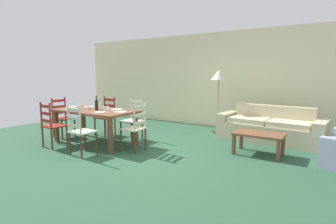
% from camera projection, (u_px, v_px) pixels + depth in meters
% --- Properties ---
extents(ground_plane, '(9.60, 9.60, 0.02)m').
position_uv_depth(ground_plane, '(141.00, 153.00, 5.20)').
color(ground_plane, '#2A5138').
extents(wall_far, '(9.60, 0.16, 2.70)m').
position_uv_depth(wall_far, '(211.00, 80.00, 7.75)').
color(wall_far, beige).
rests_on(wall_far, ground_plane).
extents(dining_table, '(1.90, 0.96, 0.75)m').
position_uv_depth(dining_table, '(95.00, 114.00, 5.80)').
color(dining_table, brown).
rests_on(dining_table, ground_plane).
extents(dining_chair_near_left, '(0.45, 0.43, 0.96)m').
position_uv_depth(dining_chair_near_left, '(52.00, 125.00, 5.48)').
color(dining_chair_near_left, maroon).
rests_on(dining_chair_near_left, ground_plane).
extents(dining_chair_near_right, '(0.45, 0.43, 0.96)m').
position_uv_depth(dining_chair_near_right, '(80.00, 130.00, 4.94)').
color(dining_chair_near_right, beige).
rests_on(dining_chair_near_right, ground_plane).
extents(dining_chair_far_left, '(0.43, 0.41, 0.96)m').
position_uv_depth(dining_chair_far_left, '(106.00, 116.00, 6.68)').
color(dining_chair_far_left, maroon).
rests_on(dining_chair_far_left, ground_plane).
extents(dining_chair_far_right, '(0.44, 0.42, 0.96)m').
position_uv_depth(dining_chair_far_right, '(133.00, 119.00, 6.17)').
color(dining_chair_far_right, beige).
rests_on(dining_chair_far_right, ground_plane).
extents(dining_chair_head_west, '(0.40, 0.42, 0.96)m').
position_uv_depth(dining_chair_head_west, '(62.00, 117.00, 6.47)').
color(dining_chair_head_west, maroon).
rests_on(dining_chair_head_west, ground_plane).
extents(dining_chair_head_east, '(0.42, 0.44, 0.96)m').
position_uv_depth(dining_chair_head_east, '(135.00, 127.00, 5.22)').
color(dining_chair_head_east, beige).
rests_on(dining_chair_head_east, ground_plane).
extents(dinner_plate_near_left, '(0.24, 0.24, 0.02)m').
position_uv_depth(dinner_plate_near_left, '(72.00, 109.00, 5.82)').
color(dinner_plate_near_left, white).
rests_on(dinner_plate_near_left, dining_table).
extents(fork_near_left, '(0.02, 0.17, 0.01)m').
position_uv_depth(fork_near_left, '(67.00, 109.00, 5.90)').
color(fork_near_left, silver).
rests_on(fork_near_left, dining_table).
extents(dinner_plate_near_right, '(0.24, 0.24, 0.02)m').
position_uv_depth(dinner_plate_near_right, '(100.00, 112.00, 5.34)').
color(dinner_plate_near_right, white).
rests_on(dinner_plate_near_right, dining_table).
extents(fork_near_right, '(0.02, 0.17, 0.01)m').
position_uv_depth(fork_near_right, '(95.00, 112.00, 5.42)').
color(fork_near_right, silver).
rests_on(fork_near_right, dining_table).
extents(dinner_plate_far_left, '(0.24, 0.24, 0.02)m').
position_uv_depth(dinner_plate_far_left, '(89.00, 107.00, 6.24)').
color(dinner_plate_far_left, white).
rests_on(dinner_plate_far_left, dining_table).
extents(fork_far_left, '(0.02, 0.17, 0.01)m').
position_uv_depth(fork_far_left, '(85.00, 107.00, 6.32)').
color(fork_far_left, silver).
rests_on(fork_far_left, dining_table).
extents(dinner_plate_far_right, '(0.24, 0.24, 0.02)m').
position_uv_depth(dinner_plate_far_right, '(117.00, 110.00, 5.75)').
color(dinner_plate_far_right, white).
rests_on(dinner_plate_far_right, dining_table).
extents(fork_far_right, '(0.02, 0.17, 0.01)m').
position_uv_depth(fork_far_right, '(112.00, 109.00, 5.83)').
color(fork_far_right, silver).
rests_on(fork_far_right, dining_table).
extents(dinner_plate_head_west, '(0.24, 0.24, 0.02)m').
position_uv_depth(dinner_plate_head_west, '(72.00, 107.00, 6.21)').
color(dinner_plate_head_west, white).
rests_on(dinner_plate_head_west, dining_table).
extents(fork_head_west, '(0.02, 0.17, 0.01)m').
position_uv_depth(fork_head_west, '(68.00, 107.00, 6.29)').
color(fork_head_west, silver).
rests_on(fork_head_west, dining_table).
extents(dinner_plate_head_east, '(0.24, 0.24, 0.02)m').
position_uv_depth(dinner_plate_head_east, '(121.00, 112.00, 5.37)').
color(dinner_plate_head_east, white).
rests_on(dinner_plate_head_east, dining_table).
extents(fork_head_east, '(0.03, 0.17, 0.01)m').
position_uv_depth(fork_head_east, '(115.00, 112.00, 5.45)').
color(fork_head_east, silver).
rests_on(fork_head_east, dining_table).
extents(wine_bottle, '(0.07, 0.07, 0.32)m').
position_uv_depth(wine_bottle, '(97.00, 105.00, 5.71)').
color(wine_bottle, black).
rests_on(wine_bottle, dining_table).
extents(wine_glass_near_left, '(0.06, 0.06, 0.16)m').
position_uv_depth(wine_glass_near_left, '(79.00, 104.00, 5.82)').
color(wine_glass_near_left, white).
rests_on(wine_glass_near_left, dining_table).
extents(wine_glass_near_right, '(0.06, 0.06, 0.16)m').
position_uv_depth(wine_glass_near_right, '(108.00, 107.00, 5.34)').
color(wine_glass_near_right, white).
rests_on(wine_glass_near_right, dining_table).
extents(coffee_cup_primary, '(0.07, 0.07, 0.09)m').
position_uv_depth(coffee_cup_primary, '(104.00, 109.00, 5.64)').
color(coffee_cup_primary, silver).
rests_on(coffee_cup_primary, dining_table).
extents(candle_tall, '(0.05, 0.05, 0.28)m').
position_uv_depth(candle_tall, '(89.00, 106.00, 5.89)').
color(candle_tall, '#998C66').
rests_on(candle_tall, dining_table).
extents(candle_short, '(0.05, 0.05, 0.20)m').
position_uv_depth(candle_short, '(99.00, 108.00, 5.64)').
color(candle_short, '#998C66').
rests_on(candle_short, dining_table).
extents(couch, '(2.34, 0.98, 0.80)m').
position_uv_depth(couch, '(270.00, 128.00, 6.04)').
color(couch, '#C1B48E').
rests_on(couch, ground_plane).
extents(coffee_table, '(0.90, 0.56, 0.42)m').
position_uv_depth(coffee_table, '(259.00, 136.00, 4.99)').
color(coffee_table, brown).
rests_on(coffee_table, ground_plane).
extents(standing_lamp, '(0.40, 0.40, 1.64)m').
position_uv_depth(standing_lamp, '(219.00, 79.00, 6.76)').
color(standing_lamp, '#332D28').
rests_on(standing_lamp, ground_plane).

